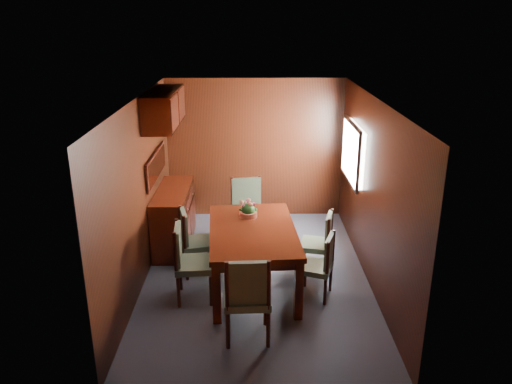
{
  "coord_description": "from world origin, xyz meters",
  "views": [
    {
      "loc": [
        -0.06,
        -6.04,
        3.38
      ],
      "look_at": [
        0.0,
        0.48,
        1.05
      ],
      "focal_mm": 35.0,
      "sensor_mm": 36.0,
      "label": 1
    }
  ],
  "objects_px": {
    "dining_table": "(253,237)",
    "chair_right_near": "(321,263)",
    "chair_head": "(247,294)",
    "sideboard": "(174,218)",
    "flower_centerpiece": "(248,208)",
    "chair_left_near": "(188,258)"
  },
  "relations": [
    {
      "from": "dining_table",
      "to": "chair_right_near",
      "type": "distance_m",
      "value": 0.92
    },
    {
      "from": "sideboard",
      "to": "chair_left_near",
      "type": "xyz_separation_m",
      "value": [
        0.4,
        -1.54,
        0.1
      ]
    },
    {
      "from": "chair_head",
      "to": "flower_centerpiece",
      "type": "xyz_separation_m",
      "value": [
        0.0,
        1.58,
        0.36
      ]
    },
    {
      "from": "chair_right_near",
      "to": "flower_centerpiece",
      "type": "bearing_deg",
      "value": 72.76
    },
    {
      "from": "dining_table",
      "to": "chair_head",
      "type": "bearing_deg",
      "value": -96.96
    },
    {
      "from": "chair_left_near",
      "to": "chair_right_near",
      "type": "distance_m",
      "value": 1.65
    },
    {
      "from": "sideboard",
      "to": "chair_left_near",
      "type": "relative_size",
      "value": 1.4
    },
    {
      "from": "dining_table",
      "to": "chair_right_near",
      "type": "height_order",
      "value": "chair_right_near"
    },
    {
      "from": "chair_left_near",
      "to": "chair_right_near",
      "type": "xyz_separation_m",
      "value": [
        1.65,
        0.02,
        -0.08
      ]
    },
    {
      "from": "chair_left_near",
      "to": "flower_centerpiece",
      "type": "height_order",
      "value": "flower_centerpiece"
    },
    {
      "from": "sideboard",
      "to": "dining_table",
      "type": "relative_size",
      "value": 0.77
    },
    {
      "from": "chair_right_near",
      "to": "dining_table",
      "type": "bearing_deg",
      "value": 91.56
    },
    {
      "from": "chair_left_near",
      "to": "chair_head",
      "type": "bearing_deg",
      "value": 35.28
    },
    {
      "from": "dining_table",
      "to": "chair_head",
      "type": "distance_m",
      "value": 1.19
    },
    {
      "from": "dining_table",
      "to": "chair_right_near",
      "type": "relative_size",
      "value": 2.12
    },
    {
      "from": "chair_right_near",
      "to": "sideboard",
      "type": "bearing_deg",
      "value": 72.9
    },
    {
      "from": "flower_centerpiece",
      "to": "sideboard",
      "type": "bearing_deg",
      "value": 143.54
    },
    {
      "from": "chair_left_near",
      "to": "flower_centerpiece",
      "type": "distance_m",
      "value": 1.09
    },
    {
      "from": "sideboard",
      "to": "flower_centerpiece",
      "type": "height_order",
      "value": "flower_centerpiece"
    },
    {
      "from": "sideboard",
      "to": "chair_left_near",
      "type": "height_order",
      "value": "chair_left_near"
    },
    {
      "from": "sideboard",
      "to": "dining_table",
      "type": "distance_m",
      "value": 1.75
    },
    {
      "from": "dining_table",
      "to": "flower_centerpiece",
      "type": "relative_size",
      "value": 7.12
    }
  ]
}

